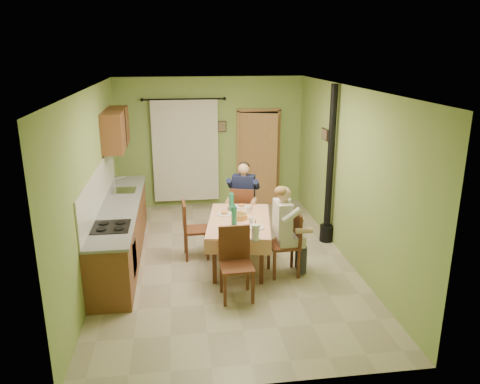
{
  "coord_description": "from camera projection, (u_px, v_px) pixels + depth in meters",
  "views": [
    {
      "loc": [
        -0.72,
        -7.01,
        3.35
      ],
      "look_at": [
        0.25,
        0.1,
        1.15
      ],
      "focal_mm": 35.0,
      "sensor_mm": 36.0,
      "label": 1
    }
  ],
  "objects": [
    {
      "name": "kitchen_run",
      "position": [
        121.0,
        230.0,
        7.73
      ],
      "size": [
        0.64,
        3.64,
        1.56
      ],
      "color": "brown",
      "rests_on": "ground"
    },
    {
      "name": "dining_table",
      "position": [
        239.0,
        242.0,
        7.51
      ],
      "size": [
        1.21,
        1.73,
        0.76
      ],
      "rotation": [
        0.0,
        0.0,
        -0.16
      ],
      "color": "#E09F79",
      "rests_on": "ground"
    },
    {
      "name": "room_shell",
      "position": [
        225.0,
        153.0,
        7.18
      ],
      "size": [
        4.04,
        6.04,
        2.82
      ],
      "color": "#89A756",
      "rests_on": "ground"
    },
    {
      "name": "floor",
      "position": [
        226.0,
        261.0,
        7.71
      ],
      "size": [
        4.0,
        6.0,
        0.01
      ],
      "primitive_type": "cube",
      "color": "tan",
      "rests_on": "ground"
    },
    {
      "name": "chair_far",
      "position": [
        243.0,
        223.0,
        8.59
      ],
      "size": [
        0.53,
        0.53,
        0.98
      ],
      "rotation": [
        0.0,
        0.0,
        -0.29
      ],
      "color": "#592B18",
      "rests_on": "ground"
    },
    {
      "name": "chair_near",
      "position": [
        236.0,
        278.0,
        6.5
      ],
      "size": [
        0.46,
        0.46,
        1.01
      ],
      "rotation": [
        0.0,
        0.0,
        3.18
      ],
      "color": "#592B18",
      "rests_on": "ground"
    },
    {
      "name": "man_far",
      "position": [
        243.0,
        192.0,
        8.43
      ],
      "size": [
        0.64,
        0.57,
        1.39
      ],
      "rotation": [
        0.0,
        0.0,
        -0.29
      ],
      "color": "#141938",
      "rests_on": "chair_far"
    },
    {
      "name": "picture_right",
      "position": [
        325.0,
        134.0,
        8.56
      ],
      "size": [
        0.03,
        0.31,
        0.21
      ],
      "primitive_type": "cube",
      "color": "brown",
      "rests_on": "room_shell"
    },
    {
      "name": "curtain",
      "position": [
        186.0,
        150.0,
        10.02
      ],
      "size": [
        1.7,
        0.07,
        2.22
      ],
      "color": "black",
      "rests_on": "ground"
    },
    {
      "name": "chair_right",
      "position": [
        284.0,
        256.0,
        7.2
      ],
      "size": [
        0.45,
        0.45,
        1.0
      ],
      "rotation": [
        0.0,
        0.0,
        1.61
      ],
      "color": "#592B18",
      "rests_on": "ground"
    },
    {
      "name": "upper_cabinets",
      "position": [
        116.0,
        129.0,
        8.52
      ],
      "size": [
        0.35,
        1.4,
        0.7
      ],
      "primitive_type": "cube",
      "color": "brown",
      "rests_on": "room_shell"
    },
    {
      "name": "chair_left",
      "position": [
        195.0,
        240.0,
        7.79
      ],
      "size": [
        0.42,
        0.42,
        0.96
      ],
      "rotation": [
        0.0,
        0.0,
        -1.53
      ],
      "color": "#592B18",
      "rests_on": "ground"
    },
    {
      "name": "stove_flue",
      "position": [
        329.0,
        187.0,
        8.22
      ],
      "size": [
        0.24,
        0.24,
        2.8
      ],
      "color": "black",
      "rests_on": "ground"
    },
    {
      "name": "doorway",
      "position": [
        258.0,
        158.0,
        10.3
      ],
      "size": [
        0.96,
        0.3,
        2.15
      ],
      "color": "black",
      "rests_on": "ground"
    },
    {
      "name": "picture_back",
      "position": [
        222.0,
        127.0,
        10.04
      ],
      "size": [
        0.19,
        0.03,
        0.23
      ],
      "primitive_type": "cube",
      "color": "black",
      "rests_on": "room_shell"
    },
    {
      "name": "tableware",
      "position": [
        240.0,
        218.0,
        7.27
      ],
      "size": [
        0.67,
        1.63,
        0.33
      ],
      "color": "white",
      "rests_on": "dining_table"
    },
    {
      "name": "man_right",
      "position": [
        285.0,
        220.0,
        7.03
      ],
      "size": [
        0.47,
        0.59,
        1.39
      ],
      "rotation": [
        0.0,
        0.0,
        1.61
      ],
      "color": "beige",
      "rests_on": "chair_right"
    }
  ]
}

